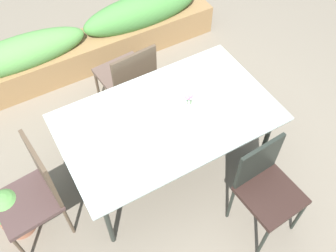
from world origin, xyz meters
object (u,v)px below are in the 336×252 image
object	(u,v)px
flower_vase	(189,107)
planter_box	(87,42)
dining_table	(168,120)
chair_near_right	(266,185)
chair_end_left	(34,191)
chair_far_side	(128,75)
potted_plant	(12,212)

from	to	relation	value
flower_vase	planter_box	bearing A→B (deg)	97.26
dining_table	chair_near_right	bearing A→B (deg)	-64.65
planter_box	chair_near_right	bearing A→B (deg)	-79.58
chair_end_left	chair_far_side	xyz separation A→B (m)	(1.19, 0.81, -0.05)
chair_end_left	planter_box	world-z (taller)	chair_end_left
potted_plant	chair_near_right	bearing A→B (deg)	-27.31
chair_near_right	chair_far_side	world-z (taller)	chair_near_right
flower_vase	potted_plant	size ratio (longest dim) A/B	0.51
dining_table	chair_far_side	size ratio (longest dim) A/B	2.02
chair_near_right	flower_vase	world-z (taller)	flower_vase
dining_table	flower_vase	size ratio (longest dim) A/B	6.71
chair_end_left	potted_plant	distance (m)	0.38
chair_end_left	flower_vase	distance (m)	1.36
dining_table	flower_vase	world-z (taller)	flower_vase
dining_table	chair_far_side	world-z (taller)	chair_far_side
flower_vase	dining_table	bearing A→B (deg)	153.26
dining_table	planter_box	bearing A→B (deg)	92.52
chair_far_side	potted_plant	distance (m)	1.62
dining_table	chair_far_side	distance (m)	0.84
chair_near_right	planter_box	distance (m)	2.60
dining_table	planter_box	world-z (taller)	dining_table
dining_table	flower_vase	bearing A→B (deg)	-26.74
chair_far_side	flower_vase	world-z (taller)	flower_vase
chair_end_left	planter_box	distance (m)	2.04
chair_end_left	planter_box	size ratio (longest dim) A/B	0.31
chair_near_right	flower_vase	xyz separation A→B (m)	(-0.24, 0.75, 0.30)
dining_table	chair_near_right	world-z (taller)	chair_near_right
flower_vase	planter_box	size ratio (longest dim) A/B	0.08
chair_near_right	dining_table	bearing A→B (deg)	-68.31
dining_table	chair_far_side	xyz separation A→B (m)	(0.02, 0.82, -0.19)
flower_vase	planter_box	world-z (taller)	flower_vase
chair_end_left	chair_far_side	size ratio (longest dim) A/B	1.14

